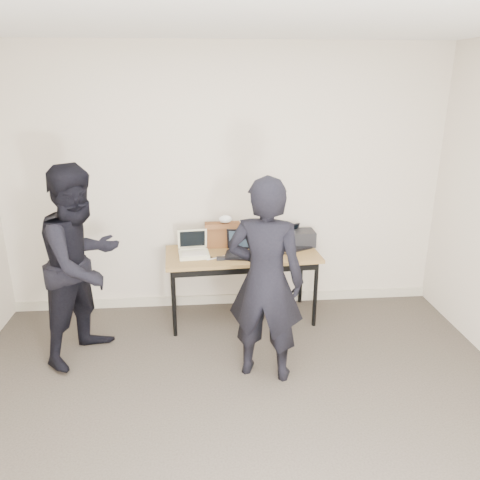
{
  "coord_description": "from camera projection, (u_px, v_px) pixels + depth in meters",
  "views": [
    {
      "loc": [
        -0.24,
        -2.43,
        2.34
      ],
      "look_at": [
        0.1,
        1.6,
        0.95
      ],
      "focal_mm": 35.0,
      "sensor_mm": 36.0,
      "label": 1
    }
  ],
  "objects": [
    {
      "name": "laptop_center",
      "position": [
        242.0,
        249.0,
        4.56
      ],
      "size": [
        0.36,
        0.35,
        0.24
      ],
      "rotation": [
        0.0,
        0.0,
        -0.19
      ],
      "color": "black",
      "rests_on": "desk"
    },
    {
      "name": "laptop_beige",
      "position": [
        194.0,
        250.0,
        4.55
      ],
      "size": [
        0.31,
        0.31,
        0.23
      ],
      "rotation": [
        0.0,
        0.0,
        0.1
      ],
      "color": "beige",
      "rests_on": "desk"
    },
    {
      "name": "power_brick",
      "position": [
        221.0,
        258.0,
        4.44
      ],
      "size": [
        0.08,
        0.05,
        0.03
      ],
      "primitive_type": "cube",
      "rotation": [
        0.0,
        0.0,
        -0.04
      ],
      "color": "black",
      "rests_on": "desk"
    },
    {
      "name": "baseboard",
      "position": [
        226.0,
        299.0,
        5.16
      ],
      "size": [
        4.5,
        0.03,
        0.1
      ],
      "primitive_type": "cube",
      "color": "#BCB39C",
      "rests_on": "ground"
    },
    {
      "name": "leather_satchel",
      "position": [
        223.0,
        234.0,
        4.78
      ],
      "size": [
        0.36,
        0.18,
        0.25
      ],
      "rotation": [
        0.0,
        0.0,
        0.02
      ],
      "color": "brown",
      "rests_on": "desk"
    },
    {
      "name": "equipment_box",
      "position": [
        301.0,
        238.0,
        4.82
      ],
      "size": [
        0.27,
        0.23,
        0.15
      ],
      "primitive_type": "cube",
      "rotation": [
        0.0,
        0.0,
        0.02
      ],
      "color": "black",
      "rests_on": "desk"
    },
    {
      "name": "person_observer",
      "position": [
        82.0,
        264.0,
        3.97
      ],
      "size": [
        0.99,
        1.05,
        1.72
      ],
      "primitive_type": "imported",
      "rotation": [
        0.0,
        0.0,
        1.02
      ],
      "color": "black",
      "rests_on": "ground"
    },
    {
      "name": "desk",
      "position": [
        242.0,
        259.0,
        4.64
      ],
      "size": [
        1.54,
        0.74,
        0.72
      ],
      "rotation": [
        0.0,
        0.0,
        0.06
      ],
      "color": "brown",
      "rests_on": "ground"
    },
    {
      "name": "laptop_right",
      "position": [
        291.0,
        242.0,
        4.77
      ],
      "size": [
        0.39,
        0.39,
        0.22
      ],
      "rotation": [
        0.0,
        0.0,
        0.48
      ],
      "color": "black",
      "rests_on": "desk"
    },
    {
      "name": "cables",
      "position": [
        247.0,
        252.0,
        4.62
      ],
      "size": [
        1.16,
        0.43,
        0.01
      ],
      "rotation": [
        0.0,
        0.0,
        0.0
      ],
      "color": "black",
      "rests_on": "desk"
    },
    {
      "name": "tissue",
      "position": [
        225.0,
        219.0,
        4.73
      ],
      "size": [
        0.14,
        0.11,
        0.08
      ],
      "primitive_type": "ellipsoid",
      "rotation": [
        0.0,
        0.0,
        0.06
      ],
      "color": "white",
      "rests_on": "leather_satchel"
    },
    {
      "name": "person_typist",
      "position": [
        265.0,
        281.0,
        3.68
      ],
      "size": [
        0.71,
        0.58,
        1.69
      ],
      "primitive_type": "imported",
      "rotation": [
        0.0,
        0.0,
        2.81
      ],
      "color": "black",
      "rests_on": "ground"
    },
    {
      "name": "room",
      "position": [
        247.0,
        265.0,
        2.63
      ],
      "size": [
        4.6,
        4.6,
        2.8
      ],
      "color": "#413A32",
      "rests_on": "ground"
    }
  ]
}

